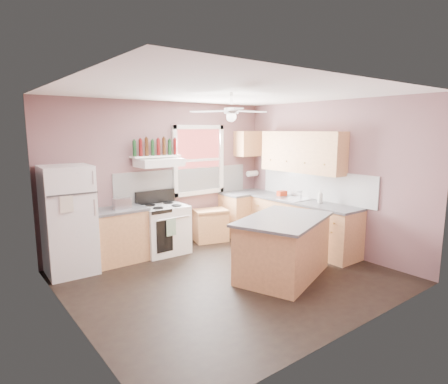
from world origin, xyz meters
TOP-DOWN VIEW (x-y plane):
  - floor at (0.00, 0.00)m, footprint 4.50×4.50m
  - ceiling at (0.00, 0.00)m, footprint 4.50×4.50m
  - wall_back at (0.00, 2.02)m, footprint 4.50×0.05m
  - wall_right at (2.27, 0.00)m, footprint 0.05×4.00m
  - wall_left at (-2.27, 0.00)m, footprint 0.05×4.00m
  - backsplash_back at (0.45, 1.99)m, footprint 2.90×0.03m
  - backsplash_right at (2.23, 0.30)m, footprint 0.03×2.60m
  - window_view at (0.75, 1.98)m, footprint 1.00×0.02m
  - window_frame at (0.75, 1.96)m, footprint 1.16×0.07m
  - refrigerator at (-1.84, 1.66)m, footprint 0.73×0.71m
  - base_cabinet_left at (-1.06, 1.70)m, footprint 0.90×0.60m
  - counter_left at (-1.06, 1.70)m, footprint 0.92×0.62m
  - toaster at (-0.98, 1.65)m, footprint 0.29×0.18m
  - stove at (-0.23, 1.63)m, footprint 0.81×0.67m
  - range_hood at (-0.23, 1.75)m, footprint 0.78×0.50m
  - bottle_shelf at (-0.23, 1.87)m, footprint 0.90×0.26m
  - cart at (0.85, 1.71)m, footprint 0.73×0.58m
  - base_cabinet_corner at (1.75, 1.70)m, footprint 1.00×0.60m
  - base_cabinet_right at (1.95, 0.30)m, footprint 0.60×2.20m
  - counter_corner at (1.75, 1.70)m, footprint 1.02×0.62m
  - counter_right at (1.94, 0.30)m, footprint 0.62×2.22m
  - sink at (1.94, 0.50)m, footprint 0.55×0.45m
  - faucet at (2.10, 0.50)m, footprint 0.03×0.03m
  - upper_cabinet_right at (2.08, 0.50)m, footprint 0.33×1.80m
  - upper_cabinet_corner at (1.95, 1.83)m, footprint 0.60×0.33m
  - paper_towel at (2.07, 1.86)m, footprint 0.26×0.12m
  - island at (0.67, -0.42)m, footprint 1.73×1.42m
  - island_top at (0.67, -0.42)m, footprint 1.85×1.53m
  - ceiling_fan_hub at (0.00, 0.00)m, footprint 0.20×0.20m
  - soap_bottle at (1.99, -0.04)m, footprint 0.12×0.12m
  - red_caddy at (2.01, 0.91)m, footprint 0.19×0.14m
  - wine_bottles at (-0.23, 1.87)m, footprint 0.86×0.06m

SIDE VIEW (x-z plane):
  - floor at x=0.00m, z-range 0.00..0.00m
  - cart at x=0.85m, z-range 0.00..0.64m
  - base_cabinet_left at x=-1.06m, z-range 0.00..0.86m
  - stove at x=-0.23m, z-range 0.00..0.86m
  - base_cabinet_corner at x=1.75m, z-range 0.00..0.86m
  - base_cabinet_right at x=1.95m, z-range 0.00..0.86m
  - island at x=0.67m, z-range 0.00..0.86m
  - refrigerator at x=-1.84m, z-range 0.00..1.67m
  - counter_left at x=-1.06m, z-range 0.86..0.90m
  - counter_corner at x=1.75m, z-range 0.86..0.90m
  - counter_right at x=1.94m, z-range 0.86..0.90m
  - island_top at x=0.67m, z-range 0.86..0.90m
  - sink at x=1.94m, z-range 0.88..0.91m
  - red_caddy at x=2.01m, z-range 0.90..1.00m
  - faucet at x=2.10m, z-range 0.90..1.04m
  - toaster at x=-0.98m, z-range 0.90..1.08m
  - soap_bottle at x=1.99m, z-range 0.90..1.14m
  - backsplash_back at x=0.45m, z-range 0.90..1.45m
  - backsplash_right at x=2.23m, z-range 0.90..1.45m
  - paper_towel at x=2.07m, z-range 1.19..1.31m
  - wall_back at x=0.00m, z-range 0.00..2.70m
  - wall_right at x=2.27m, z-range 0.00..2.70m
  - wall_left at x=-2.27m, z-range 0.00..2.70m
  - window_view at x=0.75m, z-range 1.00..2.20m
  - window_frame at x=0.75m, z-range 0.92..2.28m
  - range_hood at x=-0.23m, z-range 1.55..1.69m
  - bottle_shelf at x=-0.23m, z-range 1.71..1.73m
  - upper_cabinet_right at x=2.08m, z-range 1.40..2.16m
  - wine_bottles at x=-0.23m, z-range 1.72..2.03m
  - upper_cabinet_corner at x=1.95m, z-range 1.64..2.16m
  - ceiling_fan_hub at x=0.00m, z-range 2.41..2.49m
  - ceiling at x=0.00m, z-range 2.70..2.70m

